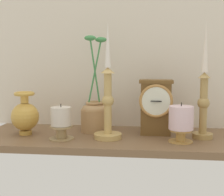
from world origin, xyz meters
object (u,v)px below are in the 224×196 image
Objects in this scene: brass_vase_jar at (95,114)px; pillar_candle_near_clock at (61,122)px; candlestick_tall_left at (204,98)px; candlestick_tall_center at (108,103)px; brass_vase_bulbous at (25,115)px; pillar_candle_front at (181,121)px; mantel_clock at (156,106)px.

brass_vase_jar reaches higher than pillar_candle_near_clock.
candlestick_tall_left is 3.27× the size of pillar_candle_near_clock.
candlestick_tall_center is 2.53× the size of brass_vase_bulbous.
candlestick_tall_center is 3.01× the size of pillar_candle_front.
pillar_candle_near_clock is at bearing -178.99° from pillar_candle_front.
mantel_clock is at bearing -6.00° from brass_vase_jar.
brass_vase_bulbous is at bearing -162.48° from brass_vase_jar.
mantel_clock is at bearing 166.93° from candlestick_tall_left.
pillar_candle_near_clock is at bearing -170.76° from candlestick_tall_center.
candlestick_tall_center reaches higher than pillar_candle_front.
brass_vase_bulbous is 1.28× the size of pillar_candle_near_clock.
candlestick_tall_left reaches higher than candlestick_tall_center.
brass_vase_bulbous is at bearing 175.45° from pillar_candle_front.
candlestick_tall_center is (-16.88, -8.10, 1.86)cm from mantel_clock.
pillar_candle_near_clock is (15.28, -5.24, -1.13)cm from brass_vase_bulbous.
candlestick_tall_center is 32.03cm from brass_vase_bulbous.
pillar_candle_near_clock is (-16.20, -2.64, -6.39)cm from candlestick_tall_center.
mantel_clock is at bearing 25.64° from candlestick_tall_center.
candlestick_tall_left is 40.95cm from brass_vase_jar.
candlestick_tall_left is 50.82cm from pillar_candle_near_clock.
brass_vase_bulbous is 0.43× the size of brass_vase_jar.
mantel_clock is 18.82cm from candlestick_tall_center.
brass_vase_jar is (-6.32, 10.55, -5.53)cm from candlestick_tall_center.
pillar_candle_front is (56.68, -4.51, -0.20)cm from brass_vase_bulbous.
candlestick_tall_left is 12.61cm from pillar_candle_front.
candlestick_tall_left is at bearing 1.46° from brass_vase_bulbous.
pillar_candle_near_clock is at bearing -162.02° from mantel_clock.
brass_vase_jar is 16.50cm from pillar_candle_near_clock.
mantel_clock is 13.50cm from pillar_candle_front.
candlestick_tall_center is (-33.48, -4.25, -1.78)cm from candlestick_tall_left.
candlestick_tall_center reaches higher than pillar_candle_near_clock.
candlestick_tall_left is 65.36cm from brass_vase_bulbous.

